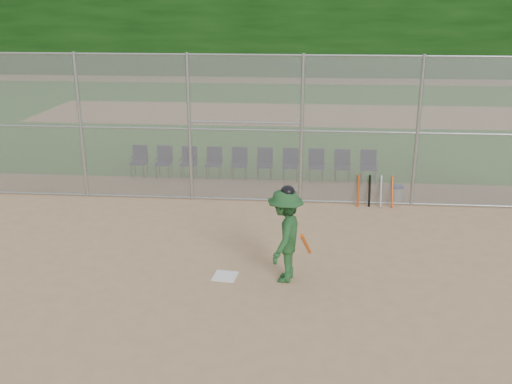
# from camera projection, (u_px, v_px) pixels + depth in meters

# --- Properties ---
(ground) EXTENTS (100.00, 100.00, 0.00)m
(ground) POSITION_uv_depth(u_px,v_px,m) (245.00, 287.00, 11.00)
(ground) COLOR tan
(ground) RESTS_ON ground
(grass_strip) EXTENTS (100.00, 100.00, 0.00)m
(grass_strip) POSITION_uv_depth(u_px,v_px,m) (282.00, 114.00, 28.02)
(grass_strip) COLOR #24611D
(grass_strip) RESTS_ON ground
(dirt_patch_far) EXTENTS (24.00, 24.00, 0.00)m
(dirt_patch_far) POSITION_uv_depth(u_px,v_px,m) (282.00, 114.00, 28.02)
(dirt_patch_far) COLOR tan
(dirt_patch_far) RESTS_ON ground
(backstop_fence) EXTENTS (16.09, 0.09, 4.00)m
(backstop_fence) POSITION_uv_depth(u_px,v_px,m) (264.00, 128.00, 15.08)
(backstop_fence) COLOR gray
(backstop_fence) RESTS_ON ground
(home_plate) EXTENTS (0.51, 0.51, 0.02)m
(home_plate) POSITION_uv_depth(u_px,v_px,m) (225.00, 276.00, 11.41)
(home_plate) COLOR white
(home_plate) RESTS_ON ground
(batter_at_plate) EXTENTS (0.99, 1.39, 1.96)m
(batter_at_plate) POSITION_uv_depth(u_px,v_px,m) (285.00, 235.00, 11.00)
(batter_at_plate) COLOR #1F4D24
(batter_at_plate) RESTS_ON ground
(water_cooler) EXTENTS (0.33, 0.33, 0.42)m
(water_cooler) POSITION_uv_depth(u_px,v_px,m) (397.00, 193.00, 15.75)
(water_cooler) COLOR white
(water_cooler) RESTS_ON ground
(spare_bats) EXTENTS (0.96, 0.31, 0.85)m
(spare_bats) POSITION_uv_depth(u_px,v_px,m) (375.00, 191.00, 15.25)
(spare_bats) COLOR #D84C14
(spare_bats) RESTS_ON ground
(chair_0) EXTENTS (0.54, 0.52, 0.96)m
(chair_0) POSITION_uv_depth(u_px,v_px,m) (139.00, 162.00, 17.83)
(chair_0) COLOR #10153D
(chair_0) RESTS_ON ground
(chair_1) EXTENTS (0.54, 0.52, 0.96)m
(chair_1) POSITION_uv_depth(u_px,v_px,m) (164.00, 162.00, 17.77)
(chair_1) COLOR #10153D
(chair_1) RESTS_ON ground
(chair_2) EXTENTS (0.54, 0.52, 0.96)m
(chair_2) POSITION_uv_depth(u_px,v_px,m) (189.00, 163.00, 17.71)
(chair_2) COLOR #10153D
(chair_2) RESTS_ON ground
(chair_3) EXTENTS (0.54, 0.52, 0.96)m
(chair_3) POSITION_uv_depth(u_px,v_px,m) (214.00, 163.00, 17.64)
(chair_3) COLOR #10153D
(chair_3) RESTS_ON ground
(chair_4) EXTENTS (0.54, 0.52, 0.96)m
(chair_4) POSITION_uv_depth(u_px,v_px,m) (239.00, 164.00, 17.58)
(chair_4) COLOR #10153D
(chair_4) RESTS_ON ground
(chair_5) EXTENTS (0.54, 0.52, 0.96)m
(chair_5) POSITION_uv_depth(u_px,v_px,m) (265.00, 165.00, 17.52)
(chair_5) COLOR #10153D
(chair_5) RESTS_ON ground
(chair_6) EXTENTS (0.54, 0.52, 0.96)m
(chair_6) POSITION_uv_depth(u_px,v_px,m) (290.00, 165.00, 17.46)
(chair_6) COLOR #10153D
(chair_6) RESTS_ON ground
(chair_7) EXTENTS (0.54, 0.52, 0.96)m
(chair_7) POSITION_uv_depth(u_px,v_px,m) (316.00, 166.00, 17.39)
(chair_7) COLOR #10153D
(chair_7) RESTS_ON ground
(chair_8) EXTENTS (0.54, 0.52, 0.96)m
(chair_8) POSITION_uv_depth(u_px,v_px,m) (342.00, 166.00, 17.33)
(chair_8) COLOR #10153D
(chair_8) RESTS_ON ground
(chair_9) EXTENTS (0.54, 0.52, 0.96)m
(chair_9) POSITION_uv_depth(u_px,v_px,m) (368.00, 167.00, 17.27)
(chair_9) COLOR #10153D
(chair_9) RESTS_ON ground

